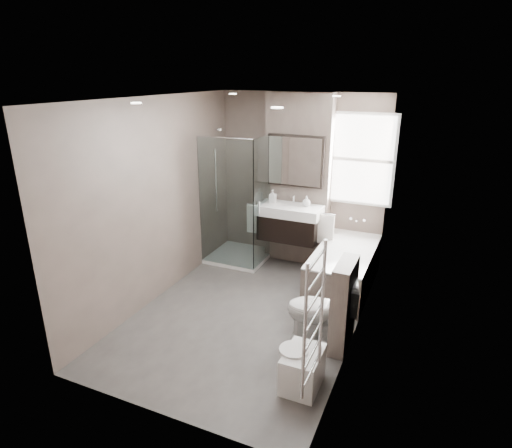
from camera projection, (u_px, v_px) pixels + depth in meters
The scene contains 15 objects.
room at pixel (250, 214), 4.99m from camera, with size 2.70×3.90×2.70m.
vanity_pier at pixel (298, 181), 6.52m from camera, with size 1.00×0.25×2.60m, color #64574F.
vanity at pixel (289, 222), 6.41m from camera, with size 0.95×0.47×0.66m.
mirror_cabinet at pixel (295, 161), 6.27m from camera, with size 0.86×0.08×0.76m.
towel_left at pixel (255, 219), 6.61m from camera, with size 0.24×0.06×0.44m, color silver.
towel_right at pixel (326, 229), 6.18m from camera, with size 0.24×0.06×0.44m, color silver.
shower_enclosure at pixel (242, 232), 6.71m from camera, with size 0.90×0.90×2.00m.
bathtub at pixel (344, 267), 5.92m from camera, with size 0.75×1.60×0.57m.
window at pixel (361, 160), 6.14m from camera, with size 0.98×0.06×1.33m.
toilet at pixel (321, 310), 4.72m from camera, with size 0.43×0.75×0.76m, color white.
cistern_box at pixel (343, 305), 4.58m from camera, with size 0.19×0.55×1.00m.
bidet at pixel (302, 368), 4.07m from camera, with size 0.40×0.47×0.49m.
towel_radiator at pixel (314, 318), 3.19m from camera, with size 0.03×0.49×1.10m.
soap_bottle_a at pixel (273, 196), 6.43m from camera, with size 0.09×0.09×0.20m, color white.
soap_bottle_b at pixel (306, 201), 6.27m from camera, with size 0.12×0.12×0.15m, color white.
Camera 1 is at (1.97, -4.32, 2.85)m, focal length 30.00 mm.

